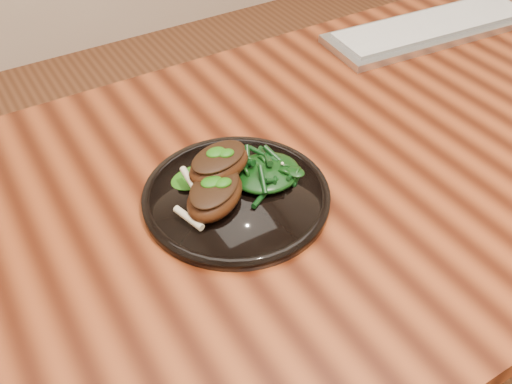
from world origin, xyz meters
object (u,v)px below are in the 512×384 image
Objects in this scene: lamb_chop_front at (215,194)px; keyboard at (432,28)px; desk at (323,199)px; plate at (236,196)px; greens_heap at (266,169)px.

lamb_chop_front is 0.72m from keyboard.
keyboard is (0.46, 0.24, 0.09)m from desk.
desk is 0.19m from plate.
keyboard is at bearing 20.89° from lamb_chop_front.
greens_heap is at bearing 5.19° from plate.
desk is 15.25× the size of greens_heap.
desk is 0.53m from keyboard.
plate is at bearing -178.37° from desk.
lamb_chop_front is (-0.04, -0.01, 0.03)m from plate.
greens_heap is (0.05, 0.00, 0.02)m from plate.
keyboard is (0.57, 0.24, -0.02)m from greens_heap.
plate is 2.14× the size of lamb_chop_front.
plate is 0.05m from lamb_chop_front.
greens_heap is at bearing -157.32° from keyboard.
plate is 2.61× the size of greens_heap.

